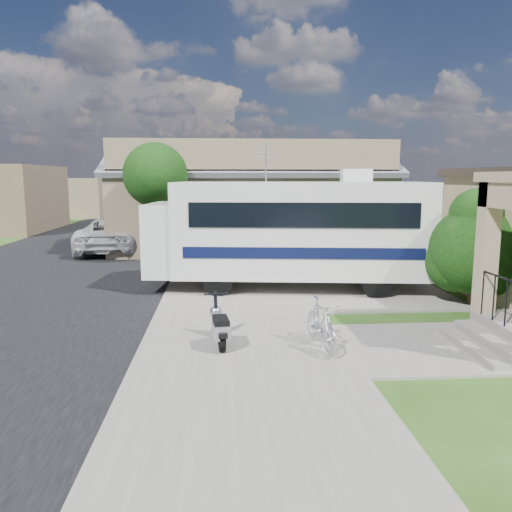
{
  "coord_description": "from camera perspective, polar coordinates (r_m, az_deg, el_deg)",
  "views": [
    {
      "loc": [
        -1.41,
        -10.06,
        3.3
      ],
      "look_at": [
        -0.5,
        2.5,
        1.3
      ],
      "focal_mm": 35.0,
      "sensor_mm": 36.0,
      "label": 1
    }
  ],
  "objects": [
    {
      "name": "driveway_slab",
      "position": [
        15.21,
        7.01,
        -3.49
      ],
      "size": [
        7.0,
        6.0,
        0.05
      ],
      "primitive_type": "cube",
      "color": "slate",
      "rests_on": "ground"
    },
    {
      "name": "motorhome",
      "position": [
        14.68,
        3.96,
        3.04
      ],
      "size": [
        8.31,
        3.46,
        4.14
      ],
      "rotation": [
        0.0,
        0.0,
        -0.12
      ],
      "color": "silver",
      "rests_on": "ground"
    },
    {
      "name": "shrub",
      "position": [
        13.94,
        23.8,
        1.02
      ],
      "size": [
        2.46,
        2.35,
        3.02
      ],
      "color": "black",
      "rests_on": "ground"
    },
    {
      "name": "street_tree_a",
      "position": [
        19.25,
        -11.09,
        8.7
      ],
      "size": [
        2.44,
        2.4,
        4.58
      ],
      "color": "black",
      "rests_on": "ground"
    },
    {
      "name": "sidewalk_slab",
      "position": [
        20.33,
        -2.93,
        -0.25
      ],
      "size": [
        4.0,
        80.0,
        0.06
      ],
      "primitive_type": "cube",
      "color": "slate",
      "rests_on": "ground"
    },
    {
      "name": "scooter",
      "position": [
        9.8,
        -4.22,
        -8.03
      ],
      "size": [
        0.53,
        1.44,
        0.94
      ],
      "rotation": [
        0.0,
        0.0,
        0.12
      ],
      "color": "black",
      "rests_on": "ground"
    },
    {
      "name": "street_slab",
      "position": [
        21.22,
        -20.76,
        -0.49
      ],
      "size": [
        9.0,
        80.0,
        0.02
      ],
      "primitive_type": "cube",
      "color": "black",
      "rests_on": "ground"
    },
    {
      "name": "street_tree_c",
      "position": [
        38.18,
        -7.65,
        8.64
      ],
      "size": [
        2.44,
        2.4,
        4.42
      ],
      "color": "black",
      "rests_on": "ground"
    },
    {
      "name": "garden_hose",
      "position": [
        11.36,
        23.16,
        -8.12
      ],
      "size": [
        0.4,
        0.4,
        0.18
      ],
      "primitive_type": "cylinder",
      "color": "#115918",
      "rests_on": "ground"
    },
    {
      "name": "distant_bldg_near",
      "position": [
        46.14,
        -21.39,
        6.28
      ],
      "size": [
        8.0,
        7.0,
        3.2
      ],
      "primitive_type": "cube",
      "color": "brown",
      "rests_on": "ground"
    },
    {
      "name": "ground",
      "position": [
        10.68,
        3.69,
        -8.99
      ],
      "size": [
        120.0,
        120.0,
        0.0
      ],
      "primitive_type": "plane",
      "color": "#204111"
    },
    {
      "name": "warehouse",
      "position": [
        24.11,
        -0.78,
        5.9
      ],
      "size": [
        12.5,
        8.4,
        5.04
      ],
      "color": "brown",
      "rests_on": "ground"
    },
    {
      "name": "van",
      "position": [
        30.6,
        -13.99,
        4.18
      ],
      "size": [
        3.26,
        6.24,
        1.73
      ],
      "primitive_type": "imported",
      "rotation": [
        0.0,
        0.0,
        -0.15
      ],
      "color": "silver",
      "rests_on": "ground"
    },
    {
      "name": "street_tree_b",
      "position": [
        29.2,
        -8.74,
        9.09
      ],
      "size": [
        2.44,
        2.4,
        4.73
      ],
      "color": "black",
      "rests_on": "ground"
    },
    {
      "name": "bicycle",
      "position": [
        9.69,
        7.41,
        -7.98
      ],
      "size": [
        0.66,
        1.63,
        0.95
      ],
      "primitive_type": "imported",
      "rotation": [
        0.0,
        0.0,
        0.13
      ],
      "color": "#AAAAB1",
      "rests_on": "ground"
    },
    {
      "name": "walk_slab",
      "position": [
        10.59,
        20.99,
        -9.6
      ],
      "size": [
        4.0,
        3.0,
        0.05
      ],
      "primitive_type": "cube",
      "color": "slate",
      "rests_on": "ground"
    },
    {
      "name": "pickup_truck",
      "position": [
        23.13,
        -15.87,
        2.4
      ],
      "size": [
        2.7,
        5.63,
        1.55
      ],
      "primitive_type": "imported",
      "rotation": [
        0.0,
        0.0,
        3.17
      ],
      "color": "silver",
      "rests_on": "ground"
    }
  ]
}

